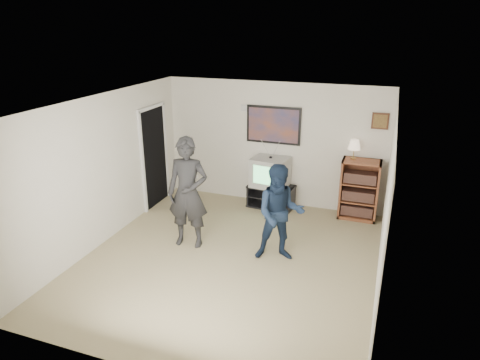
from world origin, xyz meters
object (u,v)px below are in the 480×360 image
Objects in this scene: person_short at (280,213)px; media_stand at (271,196)px; bookshelf at (359,190)px; person_tall at (188,193)px; crt_television at (270,172)px.

media_stand is at bearing 92.01° from person_short.
bookshelf is 2.24m from person_short.
person_short is (1.55, 0.05, -0.15)m from person_tall.
bookshelf reaches higher than crt_television.
person_short reaches higher than crt_television.
crt_television is 0.37× the size of person_tall.
person_tall is (-0.85, -1.97, 0.19)m from crt_television.
bookshelf reaches higher than media_stand.
crt_television is 1.75m from bookshelf.
media_stand is 2.11m from person_short.
person_short is at bearing -117.88° from bookshelf.
person_tall reaches higher than media_stand.
person_tall reaches higher than crt_television.
crt_television is at bearing 59.06° from person_tall.
crt_television is 2.05m from person_short.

